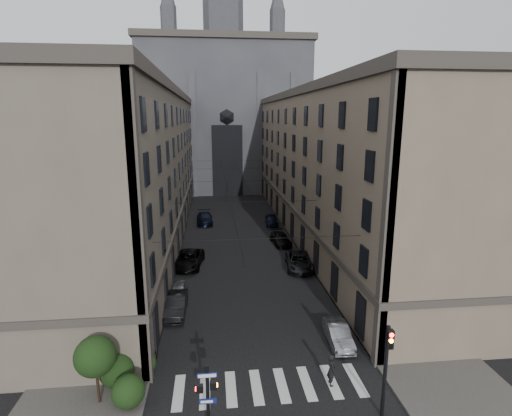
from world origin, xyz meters
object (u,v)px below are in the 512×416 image
object	(u,v)px
gothic_tower	(225,106)
car_left_near	(179,292)
car_right_midnear	(299,261)
car_left_far	(205,218)
car_right_midfar	(281,239)
pedestrian	(331,370)
pedestrian_signal_left	(207,396)
traffic_light_right	(387,361)
car_left_midnear	(176,305)
car_left_midfar	(189,259)
car_right_far	(272,220)
car_right_near	(338,334)

from	to	relation	value
gothic_tower	car_left_near	xyz separation A→B (m)	(-6.20, -57.63, -17.16)
gothic_tower	car_right_midnear	xyz separation A→B (m)	(5.75, -51.74, -17.01)
car_left_far	car_right_midfar	distance (m)	14.60
car_left_near	pedestrian	xyz separation A→B (m)	(9.83, -12.60, 0.34)
pedestrian_signal_left	traffic_light_right	world-z (taller)	traffic_light_right
car_left_midnear	car_left_far	xyz separation A→B (m)	(1.86, 27.96, 0.04)
gothic_tower	car_left_near	distance (m)	60.45
car_left_near	car_left_midfar	world-z (taller)	car_left_midfar
traffic_light_right	car_left_near	bearing A→B (deg)	127.44
pedestrian_signal_left	pedestrian	world-z (taller)	pedestrian_signal_left
car_left_midnear	car_right_midfar	bearing A→B (deg)	57.09
car_left_near	car_right_far	size ratio (longest dim) A/B	0.84
car_right_far	car_left_near	bearing A→B (deg)	-112.32
pedestrian	car_left_far	bearing A→B (deg)	11.68
traffic_light_right	pedestrian	bearing A→B (deg)	125.02
gothic_tower	pedestrian_signal_left	xyz separation A→B (m)	(-3.51, -73.46, -15.48)
car_right_midnear	car_right_midfar	distance (m)	8.30
car_left_near	car_left_midfar	xyz separation A→B (m)	(0.48, 7.63, 0.17)
car_left_near	car_left_midfar	size ratio (longest dim) A/B	0.64
car_right_near	gothic_tower	bearing A→B (deg)	96.94
car_left_near	car_right_midfar	distance (m)	18.20
gothic_tower	car_right_midfar	distance (m)	46.99
car_left_midnear	car_right_near	world-z (taller)	car_left_midnear
car_right_near	car_right_midfar	size ratio (longest dim) A/B	0.85
car_left_near	car_left_midfar	bearing A→B (deg)	86.69
car_left_far	car_left_midnear	bearing A→B (deg)	-96.45
car_left_near	car_right_near	size ratio (longest dim) A/B	0.91
traffic_light_right	car_left_far	xyz separation A→B (m)	(-9.94, 40.61, -2.48)
car_right_near	car_left_midnear	bearing A→B (deg)	156.55
gothic_tower	car_left_midnear	xyz separation A→B (m)	(-6.20, -60.38, -17.03)
pedestrian_signal_left	pedestrian	distance (m)	7.96
traffic_light_right	car_right_near	xyz separation A→B (m)	(-0.19, 7.06, -2.61)
car_left_midnear	car_right_midfar	distance (m)	20.42
car_right_far	pedestrian_signal_left	bearing A→B (deg)	-98.77
car_left_near	gothic_tower	bearing A→B (deg)	84.16
car_left_far	car_right_near	distance (m)	34.94
gothic_tower	car_right_near	world-z (taller)	gothic_tower
pedestrian_signal_left	car_right_near	world-z (taller)	pedestrian_signal_left
traffic_light_right	car_right_midfar	size ratio (longest dim) A/B	1.08
pedestrian_signal_left	car_right_near	bearing A→B (deg)	39.97
car_right_near	car_right_midfar	distance (m)	22.52
car_right_midfar	car_left_midnear	bearing A→B (deg)	-129.17
car_left_near	car_left_far	xyz separation A→B (m)	(1.86, 25.20, 0.17)
car_left_midfar	car_right_far	world-z (taller)	car_left_midfar
car_left_far	car_right_midnear	bearing A→B (deg)	-65.05
pedestrian_signal_left	car_left_midnear	bearing A→B (deg)	101.61
gothic_tower	car_left_near	bearing A→B (deg)	-96.14
car_right_near	pedestrian	world-z (taller)	pedestrian
car_right_midfar	gothic_tower	bearing A→B (deg)	91.71
traffic_light_right	pedestrian	distance (m)	4.13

